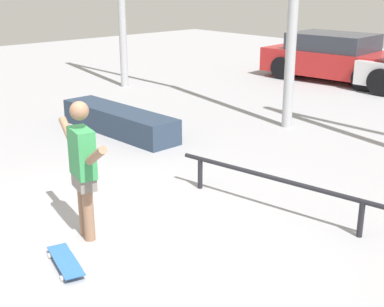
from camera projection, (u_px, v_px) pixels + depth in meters
ground_plane at (109, 242)px, 6.12m from camera, size 36.00×36.00×0.00m
skateboarder at (83, 164)px, 5.96m from camera, size 1.40×0.40×1.62m
skateboard at (66, 261)px, 5.59m from camera, size 0.78×0.39×0.08m
grind_box at (119, 121)px, 10.30m from camera, size 2.88×0.74×0.47m
grind_rail at (273, 183)px, 6.84m from camera, size 2.87×0.48×0.47m
parked_car_red at (335, 58)px, 15.34m from camera, size 4.25×2.22×1.33m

